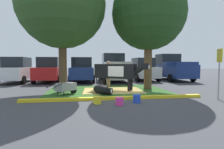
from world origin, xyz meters
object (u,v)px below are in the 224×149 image
person_handler (108,73)px  parking_sign (219,64)px  bucket_yellow (97,100)px  sedan_silver (143,69)px  shade_tree_left (62,4)px  pickup_truck_maroon (114,68)px  calf_lying (102,90)px  shade_tree_right (149,14)px  bucket_blue (137,98)px  cow_holstein (117,71)px  hatchback_white (17,70)px  wheelbarrow (66,87)px  sedan_red (50,70)px  bucket_pink (119,101)px  sedan_blue (82,70)px  pickup_truck_black (172,68)px

person_handler → parking_sign: (4.08, -4.69, 0.60)m
bucket_yellow → sedan_silver: 10.21m
shade_tree_left → pickup_truck_maroon: (3.72, 5.43, -3.52)m
parking_sign → calf_lying: bearing=157.5°
shade_tree_right → bucket_blue: size_ratio=20.52×
cow_holstein → hatchback_white: bearing=142.7°
wheelbarrow → hatchback_white: size_ratio=0.31×
bucket_blue → sedan_red: bearing=119.0°
bucket_pink → bucket_blue: bucket_blue is taller
hatchback_white → sedan_silver: (10.54, 0.40, 0.00)m
parking_sign → sedan_silver: 8.97m
cow_holstein → parking_sign: (3.79, -3.14, 0.43)m
parking_sign → hatchback_white: (-10.89, 8.55, -0.52)m
cow_holstein → bucket_pink: (-0.57, -3.55, -0.93)m
parking_sign → person_handler: bearing=131.0°
calf_lying → parking_sign: parking_sign is taller
bucket_blue → bucket_pink: bearing=-156.7°
sedan_blue → wheelbarrow: bearing=-96.2°
wheelbarrow → parking_sign: size_ratio=0.63×
sedan_silver → shade_tree_right: bearing=-105.5°
shade_tree_left → shade_tree_right: bearing=2.7°
cow_holstein → calf_lying: 1.75m
cow_holstein → sedan_blue: bearing=110.7°
wheelbarrow → bucket_yellow: 2.59m
calf_lying → sedan_silver: 8.29m
bucket_yellow → pickup_truck_black: bearing=49.8°
bucket_pink → bucket_blue: bearing=23.3°
sedan_silver → pickup_truck_maroon: bearing=-173.0°
shade_tree_left → sedan_silver: shade_tree_left is taller
wheelbarrow → pickup_truck_black: size_ratio=0.25×
shade_tree_left → cow_holstein: (2.96, -0.05, -3.55)m
calf_lying → sedan_silver: size_ratio=0.28×
calf_lying → pickup_truck_maroon: 6.92m
person_handler → bucket_pink: person_handler is taller
bucket_yellow → sedan_silver: bearing=62.0°
calf_lying → bucket_yellow: (-0.36, -2.01, -0.09)m
shade_tree_right → bucket_yellow: shade_tree_right is taller
person_handler → bucket_blue: bearing=-84.2°
parking_sign → hatchback_white: parking_sign is taller
sedan_blue → pickup_truck_maroon: 2.79m
bucket_blue → hatchback_white: (-7.29, 8.63, 0.82)m
cow_holstein → bucket_yellow: bearing=-113.0°
bucket_blue → hatchback_white: 11.33m
cow_holstein → pickup_truck_maroon: bearing=82.2°
sedan_blue → shade_tree_left: bearing=-100.0°
calf_lying → person_handler: 2.89m
pickup_truck_black → sedan_red: bearing=-178.7°
pickup_truck_black → shade_tree_left: bearing=-148.2°
cow_holstein → pickup_truck_maroon: pickup_truck_maroon is taller
calf_lying → shade_tree_right: bearing=26.6°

